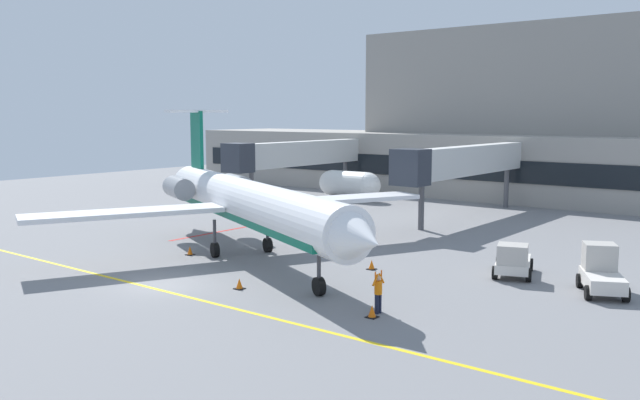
{
  "coord_description": "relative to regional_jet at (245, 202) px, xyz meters",
  "views": [
    {
      "loc": [
        27.08,
        -21.37,
        8.63
      ],
      "look_at": [
        -0.31,
        13.41,
        3.0
      ],
      "focal_mm": 38.04,
      "sensor_mm": 36.0,
      "label": 1
    }
  ],
  "objects": [
    {
      "name": "safety_cone_alpha",
      "position": [
        5.17,
        -5.73,
        -3.12
      ],
      "size": [
        0.47,
        0.47,
        0.55
      ],
      "color": "orange",
      "rests_on": "ground"
    },
    {
      "name": "marshaller",
      "position": [
        12.86,
        -4.93,
        -2.42
      ],
      "size": [
        0.34,
        0.83,
        1.88
      ],
      "color": "#191E33",
      "rests_on": "ground"
    },
    {
      "name": "regional_jet",
      "position": [
        0.0,
        0.0,
        0.0
      ],
      "size": [
        28.29,
        23.88,
        8.93
      ],
      "color": "white",
      "rests_on": "ground"
    },
    {
      "name": "safety_cone_bravo",
      "position": [
        13.0,
        -5.6,
        -3.12
      ],
      "size": [
        0.47,
        0.47,
        0.55
      ],
      "color": "orange",
      "rests_on": "ground"
    },
    {
      "name": "jet_bridge_east",
      "position": [
        -15.02,
        22.15,
        1.28
      ],
      "size": [
        2.4,
        18.97,
        6.02
      ],
      "color": "silver",
      "rests_on": "ground"
    },
    {
      "name": "belt_loader",
      "position": [
        19.45,
        4.69,
        -2.34
      ],
      "size": [
        3.1,
        3.78,
        2.32
      ],
      "color": "silver",
      "rests_on": "ground"
    },
    {
      "name": "ground",
      "position": [
        1.52,
        -7.64,
        -3.42
      ],
      "size": [
        120.0,
        120.0,
        0.11
      ],
      "color": "slate"
    },
    {
      "name": "fuel_tank",
      "position": [
        -11.01,
        26.07,
        -1.74
      ],
      "size": [
        7.02,
        2.65,
        2.94
      ],
      "color": "white",
      "rests_on": "ground"
    },
    {
      "name": "safety_cone_delta",
      "position": [
        7.94,
        1.89,
        -3.12
      ],
      "size": [
        0.47,
        0.47,
        0.55
      ],
      "color": "orange",
      "rests_on": "ground"
    },
    {
      "name": "terminal_building",
      "position": [
        -0.84,
        39.89,
        3.52
      ],
      "size": [
        70.62,
        13.88,
        17.76
      ],
      "color": "gray",
      "rests_on": "ground"
    },
    {
      "name": "safety_cone_charlie",
      "position": [
        -3.05,
        -1.78,
        -3.12
      ],
      "size": [
        0.47,
        0.47,
        0.55
      ],
      "color": "orange",
      "rests_on": "ground"
    },
    {
      "name": "baggage_tug",
      "position": [
        14.79,
        5.18,
        -2.5
      ],
      "size": [
        2.95,
        4.06,
        1.86
      ],
      "color": "silver",
      "rests_on": "ground"
    },
    {
      "name": "jet_bridge_west",
      "position": [
        3.51,
        21.64,
        1.38
      ],
      "size": [
        2.4,
        19.96,
        6.13
      ],
      "color": "silver",
      "rests_on": "ground"
    }
  ]
}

